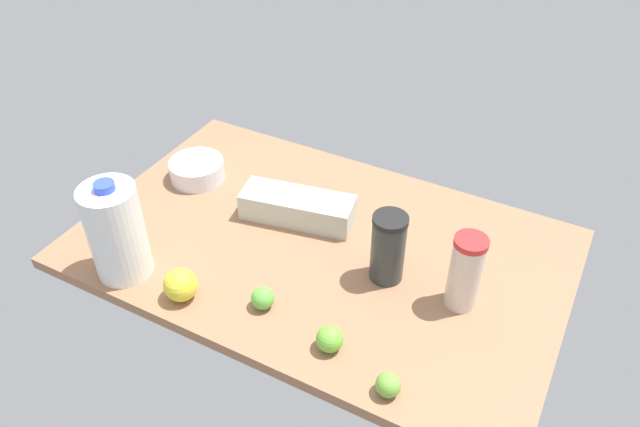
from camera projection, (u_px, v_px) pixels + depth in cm
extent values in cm
cube|color=#97694A|center=(320.00, 249.00, 157.37)|extent=(120.00, 76.00, 3.00)
cylinder|color=silver|center=(197.00, 170.00, 176.97)|extent=(15.39, 15.39, 5.68)
cylinder|color=#2C3434|center=(388.00, 250.00, 142.56)|extent=(7.93, 7.93, 16.48)
cylinder|color=black|center=(391.00, 220.00, 136.95)|extent=(8.17, 8.17, 1.40)
cylinder|color=white|center=(116.00, 232.00, 141.83)|extent=(12.98, 12.98, 23.91)
cylinder|color=blue|center=(104.00, 187.00, 133.76)|extent=(4.54, 4.54, 1.80)
cube|color=beige|center=(298.00, 207.00, 162.22)|extent=(30.79, 15.44, 7.34)
cylinder|color=beige|center=(465.00, 275.00, 135.65)|extent=(7.20, 7.20, 17.48)
cylinder|color=red|center=(471.00, 242.00, 129.73)|extent=(7.41, 7.41, 1.40)
sphere|color=yellow|center=(181.00, 285.00, 139.99)|extent=(7.76, 7.76, 7.76)
sphere|color=#6AB839|center=(330.00, 339.00, 129.18)|extent=(5.78, 5.78, 5.78)
sphere|color=#5EB740|center=(263.00, 298.00, 138.52)|extent=(5.24, 5.24, 5.24)
sphere|color=#6EAB3D|center=(388.00, 385.00, 120.79)|extent=(5.09, 5.09, 5.09)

